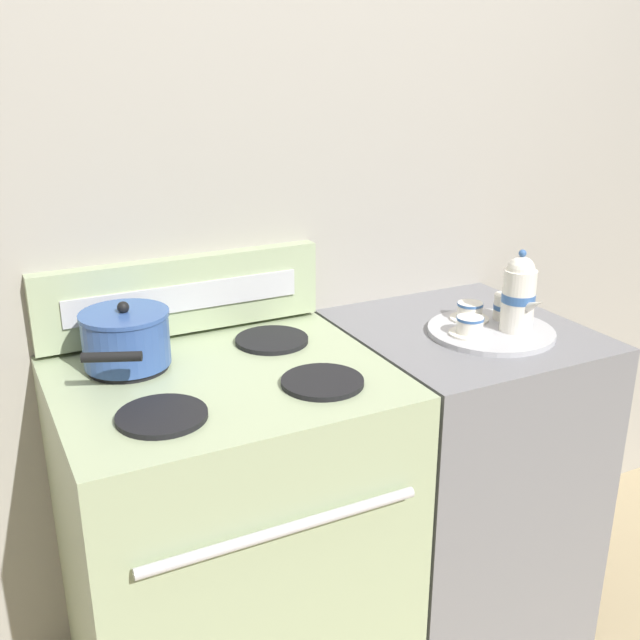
{
  "coord_description": "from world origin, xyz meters",
  "views": [
    {
      "loc": [
        -0.82,
        -1.51,
        1.65
      ],
      "look_at": [
        -0.03,
        0.04,
        1.02
      ],
      "focal_mm": 42.0,
      "sensor_mm": 36.0,
      "label": 1
    }
  ],
  "objects_px": {
    "serving_tray": "(491,331)",
    "teacup_right": "(470,311)",
    "saucepan": "(126,338)",
    "stove": "(231,545)",
    "teapot": "(519,294)",
    "creamer_jug": "(505,307)",
    "teacup_left": "(470,326)"
  },
  "relations": [
    {
      "from": "saucepan",
      "to": "teacup_right",
      "type": "height_order",
      "value": "saucepan"
    },
    {
      "from": "stove",
      "to": "serving_tray",
      "type": "relative_size",
      "value": 2.84
    },
    {
      "from": "teapot",
      "to": "creamer_jug",
      "type": "relative_size",
      "value": 3.09
    },
    {
      "from": "creamer_jug",
      "to": "teapot",
      "type": "bearing_deg",
      "value": -110.77
    },
    {
      "from": "stove",
      "to": "saucepan",
      "type": "bearing_deg",
      "value": 142.39
    },
    {
      "from": "stove",
      "to": "teacup_left",
      "type": "bearing_deg",
      "value": -6.1
    },
    {
      "from": "teacup_left",
      "to": "stove",
      "type": "bearing_deg",
      "value": 173.9
    },
    {
      "from": "stove",
      "to": "teacup_right",
      "type": "bearing_deg",
      "value": 1.85
    },
    {
      "from": "saucepan",
      "to": "creamer_jug",
      "type": "distance_m",
      "value": 1.01
    },
    {
      "from": "stove",
      "to": "teacup_left",
      "type": "distance_m",
      "value": 0.83
    },
    {
      "from": "saucepan",
      "to": "serving_tray",
      "type": "bearing_deg",
      "value": -12.65
    },
    {
      "from": "teacup_right",
      "to": "serving_tray",
      "type": "bearing_deg",
      "value": -85.7
    },
    {
      "from": "teapot",
      "to": "teacup_left",
      "type": "distance_m",
      "value": 0.15
    },
    {
      "from": "serving_tray",
      "to": "teacup_right",
      "type": "height_order",
      "value": "teacup_right"
    },
    {
      "from": "teapot",
      "to": "creamer_jug",
      "type": "height_order",
      "value": "teapot"
    },
    {
      "from": "stove",
      "to": "serving_tray",
      "type": "xyz_separation_m",
      "value": [
        0.73,
        -0.06,
        0.47
      ]
    },
    {
      "from": "teacup_left",
      "to": "teapot",
      "type": "bearing_deg",
      "value": -13.32
    },
    {
      "from": "teacup_left",
      "to": "creamer_jug",
      "type": "xyz_separation_m",
      "value": [
        0.16,
        0.05,
        0.01
      ]
    },
    {
      "from": "serving_tray",
      "to": "teacup_left",
      "type": "height_order",
      "value": "teacup_left"
    },
    {
      "from": "saucepan",
      "to": "creamer_jug",
      "type": "xyz_separation_m",
      "value": [
        1.0,
        -0.16,
        -0.03
      ]
    },
    {
      "from": "creamer_jug",
      "to": "saucepan",
      "type": "bearing_deg",
      "value": 170.91
    },
    {
      "from": "teapot",
      "to": "teacup_right",
      "type": "bearing_deg",
      "value": 115.06
    },
    {
      "from": "teapot",
      "to": "teacup_left",
      "type": "relative_size",
      "value": 2.05
    },
    {
      "from": "serving_tray",
      "to": "creamer_jug",
      "type": "relative_size",
      "value": 4.72
    },
    {
      "from": "teapot",
      "to": "teacup_left",
      "type": "xyz_separation_m",
      "value": [
        -0.13,
        0.03,
        -0.08
      ]
    },
    {
      "from": "serving_tray",
      "to": "creamer_jug",
      "type": "xyz_separation_m",
      "value": [
        0.08,
        0.05,
        0.04
      ]
    },
    {
      "from": "stove",
      "to": "serving_tray",
      "type": "bearing_deg",
      "value": -4.89
    },
    {
      "from": "stove",
      "to": "teapot",
      "type": "relative_size",
      "value": 4.34
    },
    {
      "from": "teapot",
      "to": "creamer_jug",
      "type": "bearing_deg",
      "value": 69.23
    },
    {
      "from": "serving_tray",
      "to": "teacup_right",
      "type": "xyz_separation_m",
      "value": [
        -0.01,
        0.09,
        0.03
      ]
    },
    {
      "from": "stove",
      "to": "creamer_jug",
      "type": "xyz_separation_m",
      "value": [
        0.81,
        -0.02,
        0.52
      ]
    },
    {
      "from": "serving_tray",
      "to": "teacup_right",
      "type": "relative_size",
      "value": 3.14
    }
  ]
}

